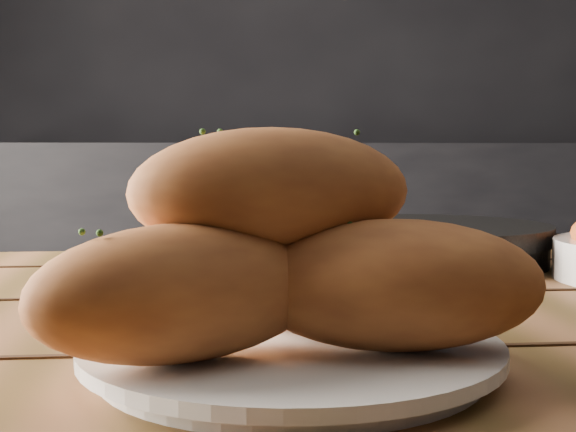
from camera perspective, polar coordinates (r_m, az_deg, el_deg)
The scene contains 5 objects.
back_wall at distance 3.08m, azimuth 7.65°, elevation 13.48°, with size 4.00×0.04×2.70m, color black.
counter at distance 2.79m, azimuth 8.87°, elevation -4.18°, with size 2.80×0.60×0.90m, color black.
plate at distance 0.48m, azimuth 0.24°, elevation -9.83°, with size 0.25×0.25×0.02m.
bread_rolls at distance 0.46m, azimuth -0.45°, elevation -2.99°, with size 0.30×0.26×0.12m.
skillet at distance 0.93m, azimuth 9.90°, elevation -1.88°, with size 0.40×0.28×0.05m.
Camera 1 is at (-0.69, -0.97, 0.88)m, focal length 50.00 mm.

